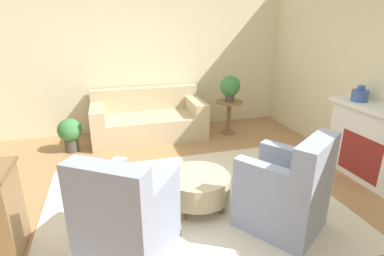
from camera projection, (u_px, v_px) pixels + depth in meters
name	position (u px, v px, depth m)	size (l,w,h in m)	color
ground_plane	(193.00, 203.00, 3.56)	(16.00, 16.00, 0.00)	#AD7F51
wall_back	(151.00, 57.00, 5.75)	(9.73, 0.12, 2.80)	beige
rug	(193.00, 203.00, 3.56)	(3.39, 2.59, 0.01)	beige
couch	(149.00, 120.00, 5.56)	(2.02, 1.00, 0.86)	#C6B289
armchair_left	(126.00, 220.00, 2.61)	(0.99, 1.02, 1.04)	#8E99B2
armchair_right	(287.00, 193.00, 3.02)	(0.99, 1.02, 1.04)	#8E99B2
ottoman_table	(198.00, 186.00, 3.43)	(0.74, 0.74, 0.39)	#C6B289
side_table	(229.00, 112.00, 5.69)	(0.51, 0.51, 0.64)	olive
fireplace	(373.00, 143.00, 3.95)	(0.44, 1.31, 1.02)	white
vase_mantel_near	(360.00, 95.00, 4.05)	(0.22, 0.22, 0.22)	#38569E
potted_plant_on_side_table	(230.00, 87.00, 5.53)	(0.38, 0.38, 0.48)	#4C4742
potted_plant_floor	(70.00, 132.00, 4.90)	(0.38, 0.38, 0.56)	#4C4742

